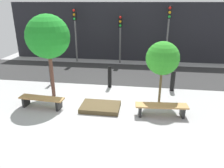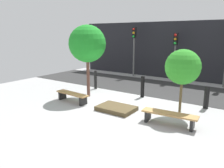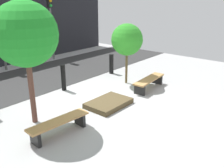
{
  "view_description": "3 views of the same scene",
  "coord_description": "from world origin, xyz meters",
  "px_view_note": "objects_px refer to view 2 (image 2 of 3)",
  "views": [
    {
      "loc": [
        1.6,
        -8.24,
        4.08
      ],
      "look_at": [
        0.38,
        0.14,
        0.86
      ],
      "focal_mm": 35.0,
      "sensor_mm": 36.0,
      "label": 1
    },
    {
      "loc": [
        4.82,
        -7.84,
        3.18
      ],
      "look_at": [
        -0.35,
        -0.31,
        1.07
      ],
      "focal_mm": 35.0,
      "sensor_mm": 36.0,
      "label": 2
    },
    {
      "loc": [
        -6.19,
        -5.78,
        3.71
      ],
      "look_at": [
        0.38,
        -0.33,
        0.67
      ],
      "focal_mm": 40.0,
      "sensor_mm": 36.0,
      "label": 3
    }
  ],
  "objects_px": {
    "bollard_far_left": "(95,80)",
    "bollard_center": "(206,97)",
    "bench_left": "(72,95)",
    "tree_behind_left_bench": "(87,44)",
    "bollard_left": "(143,87)",
    "traffic_light_mid_west": "(175,48)",
    "traffic_light_west": "(134,43)",
    "planter_bed": "(116,108)",
    "bench_right": "(169,116)",
    "tree_behind_right_bench": "(183,67)"
  },
  "relations": [
    {
      "from": "planter_bed",
      "to": "bollard_far_left",
      "type": "relative_size",
      "value": 1.44
    },
    {
      "from": "planter_bed",
      "to": "bollard_left",
      "type": "relative_size",
      "value": 1.43
    },
    {
      "from": "tree_behind_right_bench",
      "to": "bollard_center",
      "type": "height_order",
      "value": "tree_behind_right_bench"
    },
    {
      "from": "tree_behind_left_bench",
      "to": "tree_behind_right_bench",
      "type": "xyz_separation_m",
      "value": [
        4.76,
        0.0,
        -0.75
      ]
    },
    {
      "from": "bench_left",
      "to": "traffic_light_mid_west",
      "type": "relative_size",
      "value": 0.58
    },
    {
      "from": "bench_right",
      "to": "planter_bed",
      "type": "height_order",
      "value": "bench_right"
    },
    {
      "from": "bollard_center",
      "to": "traffic_light_mid_west",
      "type": "xyz_separation_m",
      "value": [
        -3.07,
        4.65,
        1.75
      ]
    },
    {
      "from": "traffic_light_mid_west",
      "to": "tree_behind_left_bench",
      "type": "bearing_deg",
      "value": -111.35
    },
    {
      "from": "bollard_left",
      "to": "traffic_light_mid_west",
      "type": "height_order",
      "value": "traffic_light_mid_west"
    },
    {
      "from": "bench_right",
      "to": "tree_behind_right_bench",
      "type": "xyz_separation_m",
      "value": [
        0.0,
        1.19,
        1.61
      ]
    },
    {
      "from": "bench_left",
      "to": "traffic_light_west",
      "type": "xyz_separation_m",
      "value": [
        -0.73,
        7.28,
        2.19
      ]
    },
    {
      "from": "traffic_light_west",
      "to": "bench_right",
      "type": "bearing_deg",
      "value": -52.97
    },
    {
      "from": "tree_behind_right_bench",
      "to": "planter_bed",
      "type": "bearing_deg",
      "value": -157.47
    },
    {
      "from": "tree_behind_left_bench",
      "to": "bench_right",
      "type": "bearing_deg",
      "value": -14.01
    },
    {
      "from": "bollard_left",
      "to": "tree_behind_right_bench",
      "type": "bearing_deg",
      "value": -31.14
    },
    {
      "from": "bench_left",
      "to": "tree_behind_right_bench",
      "type": "distance_m",
      "value": 5.17
    },
    {
      "from": "bollard_far_left",
      "to": "traffic_light_mid_west",
      "type": "relative_size",
      "value": 0.33
    },
    {
      "from": "bench_left",
      "to": "tree_behind_right_bench",
      "type": "xyz_separation_m",
      "value": [
        4.76,
        1.19,
        1.61
      ]
    },
    {
      "from": "tree_behind_left_bench",
      "to": "bollard_center",
      "type": "height_order",
      "value": "tree_behind_left_bench"
    },
    {
      "from": "traffic_light_west",
      "to": "traffic_light_mid_west",
      "type": "relative_size",
      "value": 1.13
    },
    {
      "from": "bench_left",
      "to": "planter_bed",
      "type": "height_order",
      "value": "bench_left"
    },
    {
      "from": "bollard_center",
      "to": "traffic_light_mid_west",
      "type": "height_order",
      "value": "traffic_light_mid_west"
    },
    {
      "from": "bollard_far_left",
      "to": "bollard_center",
      "type": "bearing_deg",
      "value": 0.0
    },
    {
      "from": "bench_left",
      "to": "tree_behind_left_bench",
      "type": "xyz_separation_m",
      "value": [
        0.0,
        1.19,
        2.36
      ]
    },
    {
      "from": "traffic_light_mid_west",
      "to": "traffic_light_west",
      "type": "bearing_deg",
      "value": 179.98
    },
    {
      "from": "planter_bed",
      "to": "traffic_light_west",
      "type": "relative_size",
      "value": 0.43
    },
    {
      "from": "tree_behind_right_bench",
      "to": "bollard_center",
      "type": "xyz_separation_m",
      "value": [
        0.69,
        1.44,
        -1.44
      ]
    },
    {
      "from": "bollard_left",
      "to": "bench_left",
      "type": "bearing_deg",
      "value": -132.2
    },
    {
      "from": "bench_left",
      "to": "traffic_light_west",
      "type": "bearing_deg",
      "value": 100.2
    },
    {
      "from": "bollard_center",
      "to": "traffic_light_west",
      "type": "distance_m",
      "value": 8.0
    },
    {
      "from": "tree_behind_right_bench",
      "to": "bollard_far_left",
      "type": "distance_m",
      "value": 5.81
    },
    {
      "from": "planter_bed",
      "to": "bollard_far_left",
      "type": "xyz_separation_m",
      "value": [
        -3.07,
        2.43,
        0.45
      ]
    },
    {
      "from": "tree_behind_left_bench",
      "to": "tree_behind_right_bench",
      "type": "height_order",
      "value": "tree_behind_left_bench"
    },
    {
      "from": "bench_left",
      "to": "bench_right",
      "type": "relative_size",
      "value": 0.94
    },
    {
      "from": "bench_left",
      "to": "traffic_light_west",
      "type": "height_order",
      "value": "traffic_light_west"
    },
    {
      "from": "tree_behind_left_bench",
      "to": "bench_left",
      "type": "bearing_deg",
      "value": -90.0
    },
    {
      "from": "bollard_center",
      "to": "bollard_left",
      "type": "bearing_deg",
      "value": 180.0
    },
    {
      "from": "planter_bed",
      "to": "bollard_left",
      "type": "xyz_separation_m",
      "value": [
        0.0,
        2.43,
        0.45
      ]
    },
    {
      "from": "planter_bed",
      "to": "bench_right",
      "type": "bearing_deg",
      "value": -4.8
    },
    {
      "from": "bollard_left",
      "to": "tree_behind_left_bench",
      "type": "bearing_deg",
      "value": -148.86
    },
    {
      "from": "tree_behind_left_bench",
      "to": "bollard_left",
      "type": "bearing_deg",
      "value": 31.14
    },
    {
      "from": "traffic_light_mid_west",
      "to": "bollard_left",
      "type": "bearing_deg",
      "value": -90.0
    },
    {
      "from": "tree_behind_right_bench",
      "to": "tree_behind_left_bench",
      "type": "bearing_deg",
      "value": -180.0
    },
    {
      "from": "traffic_light_west",
      "to": "bollard_far_left",
      "type": "bearing_deg",
      "value": -89.52
    },
    {
      "from": "bench_right",
      "to": "bollard_center",
      "type": "bearing_deg",
      "value": 70.79
    },
    {
      "from": "bollard_left",
      "to": "bollard_center",
      "type": "distance_m",
      "value": 3.07
    },
    {
      "from": "bench_right",
      "to": "bollard_far_left",
      "type": "height_order",
      "value": "bollard_far_left"
    },
    {
      "from": "bench_left",
      "to": "traffic_light_mid_west",
      "type": "bearing_deg",
      "value": 76.36
    },
    {
      "from": "bench_right",
      "to": "bollard_left",
      "type": "bearing_deg",
      "value": 127.73
    },
    {
      "from": "bollard_left",
      "to": "traffic_light_west",
      "type": "bearing_deg",
      "value": 123.76
    }
  ]
}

